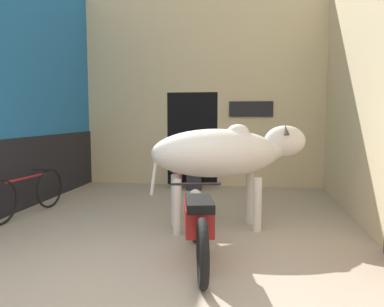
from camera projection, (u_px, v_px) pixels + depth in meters
The scene contains 9 objects.
ground_plane at pixel (121, 296), 3.15m from camera, with size 30.00×30.00×0.00m, color tan.
wall_left_shopfront at pixel (13, 84), 5.88m from camera, with size 0.25×5.15×4.16m.
wall_back_with_doorway at pixel (200, 104), 8.26m from camera, with size 5.15×0.93×4.16m.
wall_right_with_door at pixel (372, 75), 5.02m from camera, with size 0.22×5.15×4.16m.
cow at pixel (224, 153), 4.96m from camera, with size 2.15×1.12×1.41m.
motorcycle_near at pixel (198, 222), 3.87m from camera, with size 0.61×1.83×0.74m.
bicycle at pixel (27, 194), 5.66m from camera, with size 0.44×1.69×0.66m.
shopkeeper_seated at pixel (195, 161), 7.70m from camera, with size 0.42×0.34×1.13m.
plastic_stool at pixel (177, 178), 7.84m from camera, with size 0.29×0.29×0.39m.
Camera 1 is at (1.07, -2.88, 1.51)m, focal length 35.00 mm.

